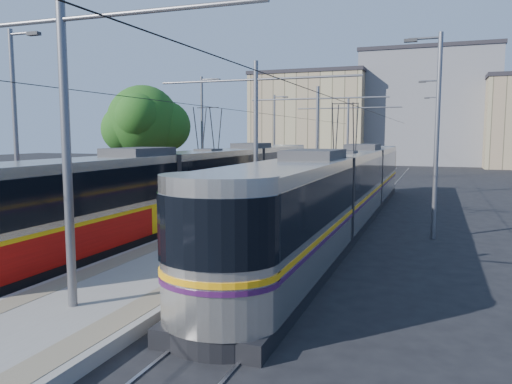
% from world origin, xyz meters
% --- Properties ---
extents(ground, '(160.00, 160.00, 0.00)m').
position_xyz_m(ground, '(0.00, 0.00, 0.00)').
color(ground, black).
rests_on(ground, ground).
extents(platform, '(4.00, 50.00, 0.30)m').
position_xyz_m(platform, '(0.00, 17.00, 0.15)').
color(platform, gray).
rests_on(platform, ground).
extents(tactile_strip_left, '(0.70, 50.00, 0.01)m').
position_xyz_m(tactile_strip_left, '(-1.45, 17.00, 0.30)').
color(tactile_strip_left, gray).
rests_on(tactile_strip_left, platform).
extents(tactile_strip_right, '(0.70, 50.00, 0.01)m').
position_xyz_m(tactile_strip_right, '(1.45, 17.00, 0.30)').
color(tactile_strip_right, gray).
rests_on(tactile_strip_right, platform).
extents(rails, '(8.71, 70.00, 0.03)m').
position_xyz_m(rails, '(0.00, 17.00, 0.02)').
color(rails, gray).
rests_on(rails, ground).
extents(tram_left, '(2.43, 32.00, 5.50)m').
position_xyz_m(tram_left, '(-3.60, 10.71, 1.71)').
color(tram_left, black).
rests_on(tram_left, ground).
extents(tram_right, '(2.43, 29.71, 5.50)m').
position_xyz_m(tram_right, '(3.60, 9.82, 1.86)').
color(tram_right, black).
rests_on(tram_right, ground).
extents(catenary, '(9.20, 70.00, 7.00)m').
position_xyz_m(catenary, '(0.00, 14.15, 4.52)').
color(catenary, slate).
rests_on(catenary, platform).
extents(street_lamps, '(15.18, 38.22, 8.00)m').
position_xyz_m(street_lamps, '(-0.00, 21.00, 4.18)').
color(street_lamps, slate).
rests_on(street_lamps, ground).
extents(shelter, '(1.09, 1.30, 2.47)m').
position_xyz_m(shelter, '(1.11, 12.57, 1.59)').
color(shelter, black).
rests_on(shelter, platform).
extents(tree, '(4.94, 4.57, 7.18)m').
position_xyz_m(tree, '(-9.45, 14.50, 4.85)').
color(tree, '#382314').
rests_on(tree, ground).
extents(building_left, '(16.32, 12.24, 13.07)m').
position_xyz_m(building_left, '(-10.00, 60.00, 6.55)').
color(building_left, tan).
rests_on(building_left, ground).
extents(building_centre, '(18.36, 14.28, 15.91)m').
position_xyz_m(building_centre, '(6.00, 64.00, 7.97)').
color(building_centre, slate).
rests_on(building_centre, ground).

